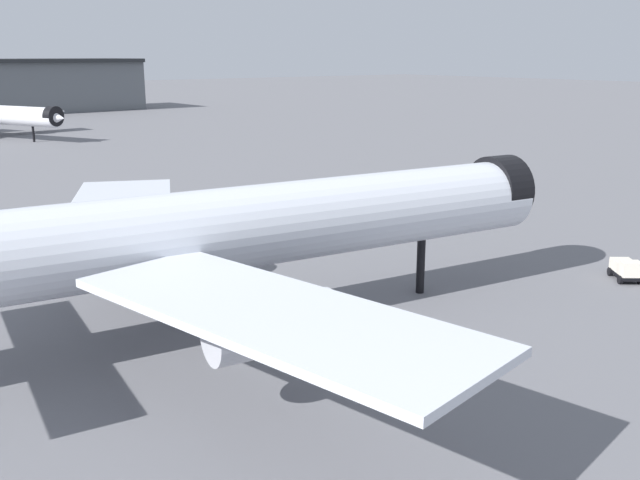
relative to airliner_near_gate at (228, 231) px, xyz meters
The scene contains 4 objects.
ground 7.52m from the airliner_near_gate, 69.61° to the right, with size 900.00×900.00×0.00m, color slate.
airliner_near_gate is the anchor object (origin of this frame).
baggage_tug_wing 33.95m from the airliner_near_gate, 18.14° to the right, with size 3.31×3.50×1.85m.
traffic_cone_wingtip 33.09m from the airliner_near_gate, 56.15° to the left, with size 0.49×0.49×0.61m, color #F2600C.
Camera 1 is at (-23.76, -36.90, 18.27)m, focal length 39.83 mm.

